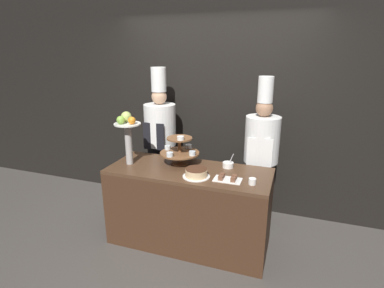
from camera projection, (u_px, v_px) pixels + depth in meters
ground_plane at (178, 260)px, 3.07m from camera, size 14.00×14.00×0.00m
wall_back at (215, 104)px, 3.87m from camera, size 10.00×0.06×2.80m
buffet_counter at (189, 206)px, 3.25m from camera, size 1.70×0.68×0.86m
tiered_stand at (180, 150)px, 3.23m from camera, size 0.43×0.43×0.34m
fruit_pedestal at (127, 130)px, 3.18m from camera, size 0.28×0.28×0.57m
cake_round at (196, 173)px, 2.93m from camera, size 0.27×0.27×0.09m
cup_white at (252, 181)px, 2.76m from camera, size 0.07×0.07×0.06m
cake_square_tray at (228, 178)px, 2.86m from camera, size 0.27×0.16×0.05m
serving_bowl_far at (228, 165)px, 3.17m from camera, size 0.12×0.12×0.16m
chef_left at (160, 137)px, 3.84m from camera, size 0.40×0.40×1.87m
chef_center_left at (261, 151)px, 3.45m from camera, size 0.39×0.39×1.79m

